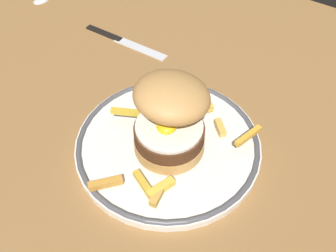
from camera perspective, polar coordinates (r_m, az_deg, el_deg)
The scene contains 5 objects.
ground_plane at distance 60.11cm, azimuth -0.39°, elevation 0.18°, with size 147.59×90.99×4.00cm, color olive.
dinner_plate at distance 53.93cm, azimuth 0.00°, elevation -2.67°, with size 26.08×26.08×1.60cm.
burger at distance 49.06cm, azimuth 0.37°, elevation 1.46°, with size 12.90×13.17×11.10cm.
fries_pile at distance 52.02cm, azimuth 0.95°, elevation -2.65°, with size 19.43×24.06×2.30cm.
knife at distance 74.08cm, azimuth -7.40°, elevation 12.81°, with size 18.04×2.13×0.70cm.
Camera 1 is at (23.25, -32.88, 42.63)cm, focal length 40.81 mm.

